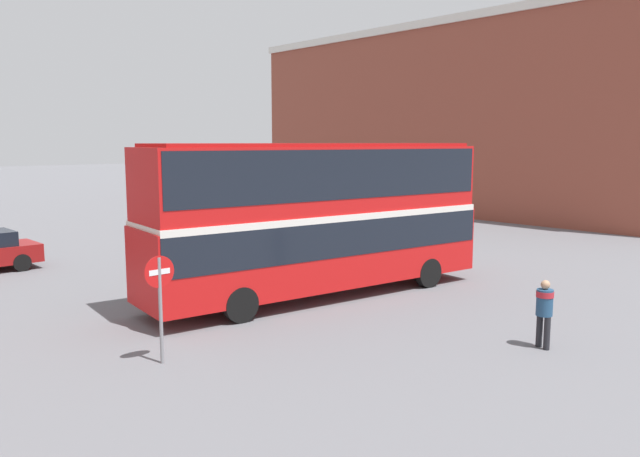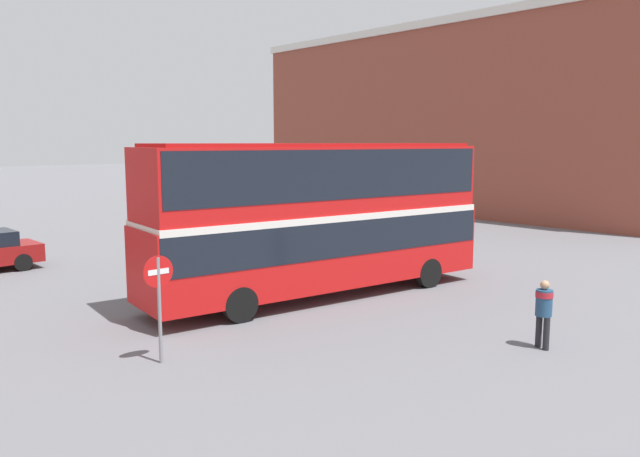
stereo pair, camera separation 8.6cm
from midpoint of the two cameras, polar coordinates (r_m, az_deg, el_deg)
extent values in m
plane|color=slate|center=(19.30, -5.26, -6.50)|extent=(240.00, 240.00, 0.00)
cube|color=brown|center=(47.10, 13.58, 9.26)|extent=(11.48, 32.23, 12.18)
cube|color=silver|center=(47.70, 13.84, 16.89)|extent=(11.78, 32.53, 0.50)
cube|color=red|center=(19.37, -0.13, -1.94)|extent=(11.56, 3.75, 2.13)
cube|color=red|center=(19.12, -0.13, 4.33)|extent=(11.38, 3.65, 2.12)
cube|color=black|center=(19.29, -0.13, -0.54)|extent=(11.45, 3.76, 1.05)
cube|color=black|center=(19.11, -0.13, 5.10)|extent=(11.22, 3.66, 1.44)
cube|color=silver|center=(19.21, -0.13, 1.27)|extent=(11.45, 3.76, 0.20)
cube|color=#A91111|center=(19.09, -0.13, 7.65)|extent=(10.85, 3.42, 0.10)
cylinder|color=black|center=(22.62, 5.78, -3.10)|extent=(1.01, 0.41, 0.98)
cylinder|color=black|center=(21.06, 9.72, -4.00)|extent=(1.01, 0.41, 0.98)
cylinder|color=black|center=(18.82, -10.61, -5.44)|extent=(1.01, 0.41, 0.98)
cylinder|color=black|center=(16.91, -7.44, -6.89)|extent=(1.01, 0.41, 0.98)
cylinder|color=#232328|center=(15.56, 19.89, -9.00)|extent=(0.15, 0.15, 0.79)
cylinder|color=#232328|center=(15.73, 19.27, -8.78)|extent=(0.15, 0.15, 0.79)
cylinder|color=navy|center=(15.46, 19.70, -6.39)|extent=(0.48, 0.48, 0.62)
cylinder|color=#B2232D|center=(15.41, 19.73, -5.67)|extent=(0.51, 0.51, 0.14)
sphere|color=tan|center=(15.36, 19.77, -4.86)|extent=(0.21, 0.21, 0.21)
cylinder|color=black|center=(25.88, -25.70, -2.82)|extent=(0.66, 0.23, 0.65)
cylinder|color=black|center=(27.49, -26.78, -2.30)|extent=(0.66, 0.23, 0.65)
cube|color=silver|center=(32.86, -9.77, 0.44)|extent=(4.43, 2.17, 0.66)
cube|color=black|center=(32.69, -10.03, 1.39)|extent=(2.37, 1.79, 0.46)
cylinder|color=black|center=(34.33, -8.84, 0.30)|extent=(0.64, 0.28, 0.62)
cylinder|color=black|center=(33.13, -7.12, 0.06)|extent=(0.64, 0.28, 0.62)
cylinder|color=black|center=(32.74, -12.43, -0.16)|extent=(0.64, 0.28, 0.62)
cylinder|color=black|center=(31.48, -10.76, -0.43)|extent=(0.64, 0.28, 0.62)
cylinder|color=gray|center=(14.02, -14.54, -7.30)|extent=(0.08, 0.08, 2.35)
cylinder|color=red|center=(13.82, -14.66, -3.86)|extent=(0.70, 0.03, 0.70)
cube|color=white|center=(13.82, -14.66, -3.86)|extent=(0.49, 0.04, 0.12)
camera|label=1|loc=(0.04, -90.13, -0.02)|focal=35.00mm
camera|label=2|loc=(0.04, 89.87, 0.02)|focal=35.00mm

